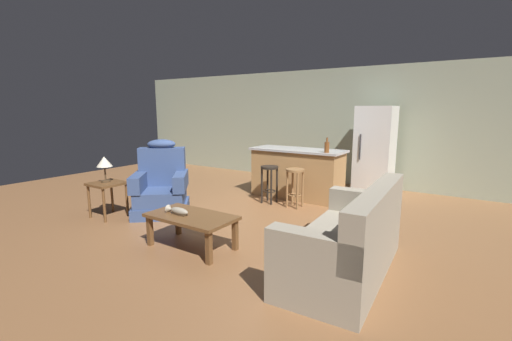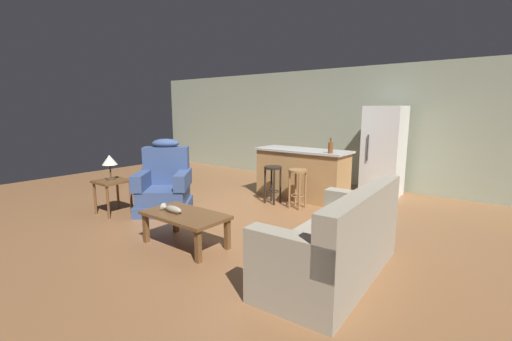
% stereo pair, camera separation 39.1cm
% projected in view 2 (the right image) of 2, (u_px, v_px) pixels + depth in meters
% --- Properties ---
extents(ground_plane, '(12.00, 12.00, 0.00)m').
position_uv_depth(ground_plane, '(259.00, 215.00, 5.57)').
color(ground_plane, brown).
extents(back_wall, '(12.00, 0.05, 2.60)m').
position_uv_depth(back_wall, '(343.00, 127.00, 7.77)').
color(back_wall, '#9EA88E').
rests_on(back_wall, ground_plane).
extents(coffee_table, '(1.10, 0.60, 0.42)m').
position_uv_depth(coffee_table, '(185.00, 218.00, 4.26)').
color(coffee_table, brown).
rests_on(coffee_table, ground_plane).
extents(fish_figurine, '(0.34, 0.10, 0.10)m').
position_uv_depth(fish_figurine, '(172.00, 209.00, 4.29)').
color(fish_figurine, '#4C3823').
rests_on(fish_figurine, coffee_table).
extents(couch, '(0.94, 1.94, 0.94)m').
position_uv_depth(couch, '(337.00, 245.00, 3.48)').
color(couch, '#9E937F').
rests_on(couch, ground_plane).
extents(recliner_near_lamp, '(1.18, 1.18, 1.20)m').
position_uv_depth(recliner_near_lamp, '(165.00, 186.00, 5.75)').
color(recliner_near_lamp, '#384C7A').
rests_on(recliner_near_lamp, ground_plane).
extents(end_table, '(0.48, 0.48, 0.56)m').
position_uv_depth(end_table, '(112.00, 186.00, 5.57)').
color(end_table, brown).
rests_on(end_table, ground_plane).
extents(table_lamp, '(0.24, 0.24, 0.41)m').
position_uv_depth(table_lamp, '(110.00, 161.00, 5.52)').
color(table_lamp, '#4C3823').
rests_on(table_lamp, end_table).
extents(kitchen_island, '(1.80, 0.70, 0.95)m').
position_uv_depth(kitchen_island, '(302.00, 174.00, 6.54)').
color(kitchen_island, '#AD7F4C').
rests_on(kitchen_island, ground_plane).
extents(bar_stool_left, '(0.32, 0.32, 0.68)m').
position_uv_depth(bar_stool_left, '(273.00, 178.00, 6.19)').
color(bar_stool_left, black).
rests_on(bar_stool_left, ground_plane).
extents(bar_stool_right, '(0.32, 0.32, 0.68)m').
position_uv_depth(bar_stool_right, '(298.00, 181.00, 5.88)').
color(bar_stool_right, olive).
rests_on(bar_stool_right, ground_plane).
extents(refrigerator, '(0.70, 0.69, 1.76)m').
position_uv_depth(refrigerator, '(384.00, 151.00, 6.72)').
color(refrigerator, white).
rests_on(refrigerator, ground_plane).
extents(bottle_tall_green, '(0.08, 0.08, 0.26)m').
position_uv_depth(bottle_tall_green, '(331.00, 148.00, 5.84)').
color(bottle_tall_green, brown).
rests_on(bottle_tall_green, kitchen_island).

